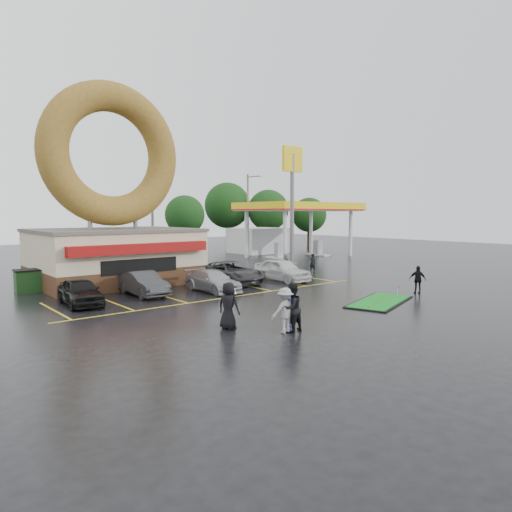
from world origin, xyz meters
TOP-DOWN VIEW (x-y plane):
  - ground at (0.00, 0.00)m, footprint 120.00×120.00m
  - donut_shop at (-3.00, 12.97)m, footprint 10.20×8.70m
  - gas_station at (20.00, 20.94)m, footprint 12.30×13.65m
  - shell_sign at (13.00, 12.00)m, footprint 2.20×0.36m
  - streetlight_mid at (4.00, 20.92)m, footprint 0.40×2.21m
  - streetlight_right at (16.00, 21.92)m, footprint 0.40×2.21m
  - tree_far_a at (26.00, 30.00)m, footprint 5.60×5.60m
  - tree_far_b at (32.00, 28.00)m, footprint 4.90×4.90m
  - tree_far_c at (22.00, 34.00)m, footprint 6.30×6.30m
  - tree_far_d at (14.00, 32.00)m, footprint 4.90×4.90m
  - car_black at (-7.53, 6.55)m, footprint 2.02×4.26m
  - car_dgrey at (-3.78, 7.01)m, footprint 1.58×4.29m
  - car_silver at (0.11, 5.58)m, footprint 1.84×4.40m
  - car_grey at (2.84, 7.46)m, footprint 2.74×5.49m
  - car_white at (6.29, 6.09)m, footprint 1.87×4.63m
  - person_blue at (-2.53, -3.90)m, footprint 0.76×0.74m
  - person_blackjkt at (-2.91, -4.35)m, footprint 0.99×0.79m
  - person_hoodie at (-3.17, -4.25)m, footprint 1.29×0.92m
  - person_bystander at (-4.55, -2.34)m, footprint 0.93×1.11m
  - person_cameraman at (9.11, -2.71)m, footprint 0.69×1.04m
  - person_walker_near at (7.53, 6.90)m, footprint 1.70×1.50m
  - person_walker_far at (11.42, 7.98)m, footprint 0.65×0.54m
  - dumpster at (-8.43, 12.50)m, footprint 1.88×1.33m
  - putting_green at (5.00, -2.97)m, footprint 5.47×3.58m

SIDE VIEW (x-z plane):
  - ground at x=0.00m, z-range 0.00..0.00m
  - putting_green at x=5.00m, z-range -0.28..0.36m
  - car_silver at x=0.11m, z-range 0.00..1.27m
  - dumpster at x=-8.43m, z-range 0.00..1.30m
  - car_dgrey at x=-3.78m, z-range 0.00..1.40m
  - car_black at x=-7.53m, z-range 0.00..1.41m
  - car_grey at x=2.84m, z-range 0.00..1.49m
  - person_walker_far at x=11.42m, z-range 0.00..1.52m
  - car_white at x=6.29m, z-range 0.00..1.58m
  - person_cameraman at x=9.11m, z-range 0.00..1.64m
  - person_blue at x=-2.53m, z-range 0.00..1.75m
  - person_hoodie at x=-3.17m, z-range 0.00..1.81m
  - person_walker_near at x=7.53m, z-range 0.00..1.86m
  - person_blackjkt at x=-2.91m, z-range 0.00..1.94m
  - person_bystander at x=-4.55m, z-range 0.00..1.95m
  - gas_station at x=20.00m, z-range 0.75..6.65m
  - donut_shop at x=-3.00m, z-range -2.29..11.21m
  - tree_far_b at x=32.00m, z-range 1.03..8.03m
  - tree_far_d at x=14.00m, z-range 1.03..8.03m
  - streetlight_mid at x=4.00m, z-range 0.28..9.28m
  - streetlight_right at x=16.00m, z-range 0.28..9.28m
  - tree_far_a at x=26.00m, z-range 1.18..9.18m
  - tree_far_c at x=22.00m, z-range 1.34..10.34m
  - shell_sign at x=13.00m, z-range 2.08..12.68m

